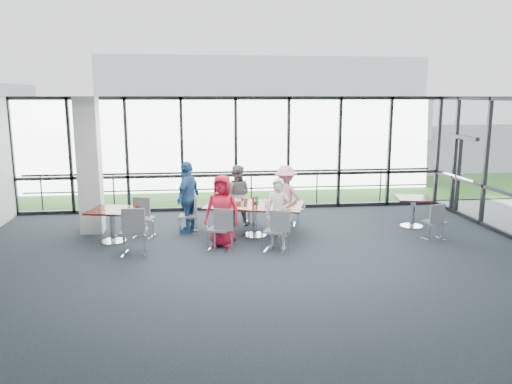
{
  "coord_description": "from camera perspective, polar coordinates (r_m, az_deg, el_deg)",
  "views": [
    {
      "loc": [
        -1.12,
        -8.95,
        3.21
      ],
      "look_at": [
        0.2,
        1.89,
        1.1
      ],
      "focal_mm": 35.0,
      "sensor_mm": 36.0,
      "label": 1
    }
  ],
  "objects": [
    {
      "name": "diner_near_left",
      "position": [
        10.76,
        -3.86,
        -2.15
      ],
      "size": [
        0.88,
        0.71,
        1.56
      ],
      "primitive_type": "imported",
      "rotation": [
        0.0,
        0.0,
        -0.31
      ],
      "color": "red",
      "rests_on": "ground"
    },
    {
      "name": "main_table",
      "position": [
        11.51,
        -0.18,
        -1.94
      ],
      "size": [
        2.45,
        1.78,
        0.75
      ],
      "rotation": [
        0.0,
        0.0,
        -0.29
      ],
      "color": "#3B150C",
      "rests_on": "ground"
    },
    {
      "name": "side_table_right",
      "position": [
        12.91,
        17.52,
        -1.14
      ],
      "size": [
        0.96,
        0.96,
        0.75
      ],
      "rotation": [
        0.0,
        0.0,
        -0.22
      ],
      "color": "#3B150C",
      "rests_on": "ground"
    },
    {
      "name": "structural_column",
      "position": [
        12.31,
        -18.5,
        2.85
      ],
      "size": [
        0.5,
        0.5,
        3.2
      ],
      "primitive_type": "cube",
      "color": "white",
      "rests_on": "ground"
    },
    {
      "name": "chair_main_fl",
      "position": [
        12.7,
        -2.1,
        -1.43
      ],
      "size": [
        0.59,
        0.59,
        0.98
      ],
      "primitive_type": null,
      "rotation": [
        0.0,
        0.0,
        2.88
      ],
      "color": "slate",
      "rests_on": "ground"
    },
    {
      "name": "chair_main_end",
      "position": [
        11.9,
        -7.8,
        -2.73
      ],
      "size": [
        0.44,
        0.44,
        0.84
      ],
      "primitive_type": null,
      "rotation": [
        0.0,
        0.0,
        -1.65
      ],
      "color": "slate",
      "rests_on": "ground"
    },
    {
      "name": "tumbler_c",
      "position": [
        11.79,
        0.11,
        -0.76
      ],
      "size": [
        0.07,
        0.07,
        0.14
      ],
      "primitive_type": "cylinder",
      "color": "white",
      "rests_on": "main_table"
    },
    {
      "name": "diner_far_left",
      "position": [
        12.54,
        -2.24,
        -0.34
      ],
      "size": [
        0.82,
        0.61,
        1.52
      ],
      "primitive_type": "imported",
      "rotation": [
        0.0,
        0.0,
        2.91
      ],
      "color": "slate",
      "rests_on": "ground"
    },
    {
      "name": "side_table_left",
      "position": [
        11.48,
        -16.13,
        -2.42
      ],
      "size": [
        1.12,
        1.12,
        0.75
      ],
      "rotation": [
        0.0,
        0.0,
        -0.22
      ],
      "color": "#3B150C",
      "rests_on": "ground"
    },
    {
      "name": "grass_strip",
      "position": [
        17.29,
        -3.08,
        0.26
      ],
      "size": [
        80.0,
        5.0,
        0.01
      ],
      "primitive_type": "cube",
      "color": "#295921",
      "rests_on": "ground"
    },
    {
      "name": "tumbler_a",
      "position": [
        11.27,
        -1.56,
        -1.35
      ],
      "size": [
        0.06,
        0.06,
        0.13
      ],
      "primitive_type": "cylinder",
      "color": "white",
      "rests_on": "main_table"
    },
    {
      "name": "ketchup_bottle",
      "position": [
        11.51,
        -0.32,
        -0.95
      ],
      "size": [
        0.06,
        0.06,
        0.18
      ],
      "primitive_type": "cylinder",
      "color": "#B4280F",
      "rests_on": "main_table"
    },
    {
      "name": "chair_main_nl",
      "position": [
        10.56,
        -4.22,
        -4.25
      ],
      "size": [
        0.58,
        0.58,
        0.9
      ],
      "primitive_type": null,
      "rotation": [
        0.0,
        0.0,
        -0.4
      ],
      "color": "slate",
      "rests_on": "ground"
    },
    {
      "name": "menu_c",
      "position": [
        11.92,
        0.95,
        -0.97
      ],
      "size": [
        0.31,
        0.23,
        0.0
      ],
      "primitive_type": "cube",
      "rotation": [
        0.0,
        0.0,
        -0.06
      ],
      "color": "silver",
      "rests_on": "main_table"
    },
    {
      "name": "chair_spare_lb",
      "position": [
        11.74,
        -12.74,
        -2.99
      ],
      "size": [
        0.53,
        0.53,
        0.88
      ],
      "primitive_type": null,
      "rotation": [
        0.0,
        0.0,
        2.87
      ],
      "color": "slate",
      "rests_on": "ground"
    },
    {
      "name": "hangar_main",
      "position": [
        41.27,
        0.22,
        10.65
      ],
      "size": [
        24.0,
        10.0,
        6.0
      ],
      "primitive_type": "cube",
      "color": "silver",
      "rests_on": "ground"
    },
    {
      "name": "chair_main_nr",
      "position": [
        10.45,
        2.22,
        -4.45
      ],
      "size": [
        0.57,
        0.57,
        0.88
      ],
      "primitive_type": null,
      "rotation": [
        0.0,
        0.0,
        -0.4
      ],
      "color": "slate",
      "rests_on": "ground"
    },
    {
      "name": "exit_door",
      "position": [
        14.72,
        22.11,
        1.69
      ],
      "size": [
        0.12,
        1.6,
        2.1
      ],
      "primitive_type": "cube",
      "color": "black",
      "rests_on": "ground"
    },
    {
      "name": "condiment_caddy",
      "position": [
        11.58,
        -0.04,
        -1.23
      ],
      "size": [
        0.1,
        0.07,
        0.04
      ],
      "primitive_type": "cube",
      "color": "black",
      "rests_on": "main_table"
    },
    {
      "name": "ceiling",
      "position": [
        9.02,
        0.22,
        10.86
      ],
      "size": [
        12.0,
        10.0,
        0.04
      ],
      "primitive_type": "cube",
      "color": "white",
      "rests_on": "ground"
    },
    {
      "name": "apron",
      "position": [
        19.26,
        -3.48,
        1.26
      ],
      "size": [
        80.0,
        70.0,
        0.02
      ],
      "primitive_type": "cube",
      "color": "gray",
      "rests_on": "ground"
    },
    {
      "name": "chair_spare_la",
      "position": [
        10.47,
        -13.79,
        -4.41
      ],
      "size": [
        0.55,
        0.55,
        0.99
      ],
      "primitive_type": null,
      "rotation": [
        0.0,
        0.0,
        -0.13
      ],
      "color": "slate",
      "rests_on": "ground"
    },
    {
      "name": "floor",
      "position": [
        9.58,
        0.2,
        -8.71
      ],
      "size": [
        12.0,
        10.0,
        0.02
      ],
      "primitive_type": "cube",
      "color": "black",
      "rests_on": "ground"
    },
    {
      "name": "diner_end",
      "position": [
        11.85,
        -7.77,
        -0.62
      ],
      "size": [
        0.92,
        1.14,
        1.72
      ],
      "primitive_type": "imported",
      "rotation": [
        0.0,
        0.0,
        -2.0
      ],
      "color": "#2E5E99",
      "rests_on": "ground"
    },
    {
      "name": "chair_main_fr",
      "position": [
        12.55,
        3.54,
        -1.72
      ],
      "size": [
        0.55,
        0.55,
        0.93
      ],
      "primitive_type": null,
      "rotation": [
        0.0,
        0.0,
        2.89
      ],
      "color": "slate",
      "rests_on": "ground"
    },
    {
      "name": "chair_spare_r",
      "position": [
        11.94,
        19.75,
        -3.24
      ],
      "size": [
        0.5,
        0.5,
        0.84
      ],
      "primitive_type": null,
      "rotation": [
        0.0,
        0.0,
        0.26
      ],
      "color": "slate",
      "rests_on": "ground"
    },
    {
      "name": "plate_end",
      "position": [
        11.64,
        -4.91,
        -1.27
      ],
      "size": [
        0.25,
        0.25,
        0.01
      ],
      "primitive_type": "cylinder",
      "color": "white",
      "rests_on": "main_table"
    },
    {
      "name": "diner_far_right",
      "position": [
        12.34,
        3.38,
        -0.51
      ],
      "size": [
        1.11,
        0.86,
        1.53
      ],
      "primitive_type": "imported",
      "rotation": [
        0.0,
        0.0,
        2.73
      ],
      "color": "#FFA5B8",
      "rests_on": "ground"
    },
    {
      "name": "green_bottle",
      "position": [
        11.51,
        0.04,
        -0.9
      ],
      "size": [
        0.05,
        0.05,
        0.2
      ],
      "primitive_type": "cylinder",
      "color": "#1F7F40",
      "rests_on": "main_table"
    },
    {
      "name": "tumbler_b",
      "position": [
        11.25,
        1.21,
        -1.32
      ],
      "size": [
        0.07,
        0.07,
        0.15
      ],
      "primitive_type": "cylinder",
      "color": "white",
      "rests_on": "main_table"
    },
    {
      "name": "plate_fr",
      "position": [
        11.73,
        2.61,
        -1.15
      ],
      "size": [
        0.24,
        0.24,
        0.01
      ],
      "primitive_type": "cylinder",
      "color": "white",
      "rests_on": "main_table"
    },
    {
      "name": "menu_a",
      "position": [
        11.08,
        -1.63,
        -1.89
      ],
      "size": [
        0.35,
        0.32,
        0.0
      ],
      "primitive_type": "cube",
      "rotation": [
        0.0,
        0.0,
        -0.48
      ],
      "color": "silver",
      "rests_on": "main_table"
    },
    {
      "name": "plate_nl",
      "position": [
        11.23,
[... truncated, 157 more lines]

